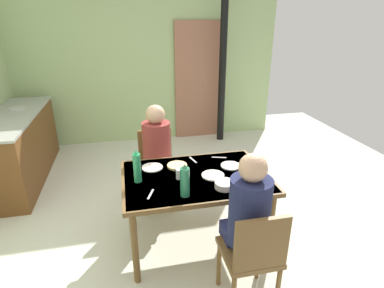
% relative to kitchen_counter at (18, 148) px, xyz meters
% --- Properties ---
extents(ground_plane, '(7.18, 7.18, 0.00)m').
position_rel_kitchen_counter_xyz_m(ground_plane, '(1.82, -1.58, -0.45)').
color(ground_plane, beige).
extents(wall_back, '(4.50, 0.10, 2.59)m').
position_rel_kitchen_counter_xyz_m(wall_back, '(1.82, 1.18, 0.84)').
color(wall_back, '#A1BD7F').
rests_on(wall_back, ground_plane).
extents(door_wooden, '(0.80, 0.05, 2.00)m').
position_rel_kitchen_counter_xyz_m(door_wooden, '(2.70, 1.10, 0.55)').
color(door_wooden, '#966149').
rests_on(door_wooden, ground_plane).
extents(stove_pipe_column, '(0.12, 0.12, 2.59)m').
position_rel_kitchen_counter_xyz_m(stove_pipe_column, '(3.06, 0.83, 0.84)').
color(stove_pipe_column, black).
rests_on(stove_pipe_column, ground_plane).
extents(kitchen_counter, '(0.61, 1.93, 0.91)m').
position_rel_kitchen_counter_xyz_m(kitchen_counter, '(0.00, 0.00, 0.00)').
color(kitchen_counter, brown).
rests_on(kitchen_counter, ground_plane).
extents(dining_table, '(1.31, 0.90, 0.73)m').
position_rel_kitchen_counter_xyz_m(dining_table, '(2.00, -1.78, 0.20)').
color(dining_table, brown).
rests_on(dining_table, ground_plane).
extents(chair_near_diner, '(0.40, 0.40, 0.87)m').
position_rel_kitchen_counter_xyz_m(chair_near_diner, '(2.24, -2.58, 0.05)').
color(chair_near_diner, brown).
rests_on(chair_near_diner, ground_plane).
extents(chair_far_diner, '(0.40, 0.40, 0.87)m').
position_rel_kitchen_counter_xyz_m(chair_far_diner, '(1.73, -0.97, 0.05)').
color(chair_far_diner, brown).
rests_on(chair_far_diner, ground_plane).
extents(person_near_diner, '(0.30, 0.37, 0.77)m').
position_rel_kitchen_counter_xyz_m(person_near_diner, '(2.24, -2.44, 0.33)').
color(person_near_diner, '#20244F').
rests_on(person_near_diner, ground_plane).
extents(person_far_diner, '(0.30, 0.37, 0.77)m').
position_rel_kitchen_counter_xyz_m(person_far_diner, '(1.73, -1.11, 0.33)').
color(person_far_diner, brown).
rests_on(person_far_diner, ground_plane).
extents(water_bottle_green_near, '(0.08, 0.08, 0.28)m').
position_rel_kitchen_counter_xyz_m(water_bottle_green_near, '(1.84, -2.08, 0.41)').
color(water_bottle_green_near, '#287A52').
rests_on(water_bottle_green_near, dining_table).
extents(water_bottle_green_far, '(0.07, 0.07, 0.29)m').
position_rel_kitchen_counter_xyz_m(water_bottle_green_far, '(1.49, -1.77, 0.42)').
color(water_bottle_green_far, '#2B985C').
rests_on(water_bottle_green_far, dining_table).
extents(serving_bowl_center, '(0.17, 0.17, 0.05)m').
position_rel_kitchen_counter_xyz_m(serving_bowl_center, '(2.19, -2.03, 0.31)').
color(serving_bowl_center, silver).
rests_on(serving_bowl_center, dining_table).
extents(dinner_plate_near_left, '(0.20, 0.20, 0.01)m').
position_rel_kitchen_counter_xyz_m(dinner_plate_near_left, '(2.15, -1.81, 0.28)').
color(dinner_plate_near_left, white).
rests_on(dinner_plate_near_left, dining_table).
extents(dinner_plate_near_right, '(0.20, 0.20, 0.01)m').
position_rel_kitchen_counter_xyz_m(dinner_plate_near_right, '(1.63, -1.54, 0.28)').
color(dinner_plate_near_right, white).
rests_on(dinner_plate_near_right, dining_table).
extents(dinner_plate_far_center, '(0.19, 0.19, 0.01)m').
position_rel_kitchen_counter_xyz_m(dinner_plate_far_center, '(2.37, -1.66, 0.28)').
color(dinner_plate_far_center, white).
rests_on(dinner_plate_far_center, dining_table).
extents(drinking_glass_by_near_diner, '(0.06, 0.06, 0.09)m').
position_rel_kitchen_counter_xyz_m(drinking_glass_by_near_diner, '(1.85, -1.79, 0.32)').
color(drinking_glass_by_near_diner, silver).
rests_on(drinking_glass_by_near_diner, dining_table).
extents(drinking_glass_by_far_diner, '(0.06, 0.06, 0.09)m').
position_rel_kitchen_counter_xyz_m(drinking_glass_by_far_diner, '(2.43, -1.96, 0.32)').
color(drinking_glass_by_far_diner, silver).
rests_on(drinking_glass_by_far_diner, dining_table).
extents(bread_plate_sliced, '(0.19, 0.19, 0.02)m').
position_rel_kitchen_counter_xyz_m(bread_plate_sliced, '(1.87, -1.56, 0.29)').
color(bread_plate_sliced, '#DBB77A').
rests_on(bread_plate_sliced, dining_table).
extents(cutlery_knife_near, '(0.07, 0.15, 0.00)m').
position_rel_kitchen_counter_xyz_m(cutlery_knife_near, '(1.57, -2.01, 0.28)').
color(cutlery_knife_near, silver).
rests_on(cutlery_knife_near, dining_table).
extents(cutlery_fork_near, '(0.05, 0.15, 0.00)m').
position_rel_kitchen_counter_xyz_m(cutlery_fork_near, '(2.05, -1.45, 0.28)').
color(cutlery_fork_near, silver).
rests_on(cutlery_fork_near, dining_table).
extents(cutlery_knife_far, '(0.15, 0.06, 0.00)m').
position_rel_kitchen_counter_xyz_m(cutlery_knife_far, '(2.32, -1.45, 0.28)').
color(cutlery_knife_far, silver).
rests_on(cutlery_knife_far, dining_table).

